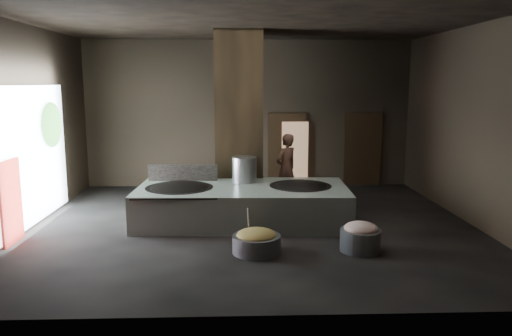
{
  "coord_description": "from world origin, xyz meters",
  "views": [
    {
      "loc": [
        -0.33,
        -10.99,
        3.2
      ],
      "look_at": [
        0.09,
        0.43,
        1.25
      ],
      "focal_mm": 35.0,
      "sensor_mm": 36.0,
      "label": 1
    }
  ],
  "objects_px": {
    "hearth_platform": "(243,204)",
    "veg_basin": "(256,244)",
    "wok_left": "(179,191)",
    "wok_right": "(300,189)",
    "stock_pot": "(244,170)",
    "meat_basin": "(360,240)",
    "cook": "(286,168)"
  },
  "relations": [
    {
      "from": "hearth_platform",
      "to": "wok_right",
      "type": "distance_m",
      "value": 1.39
    },
    {
      "from": "hearth_platform",
      "to": "veg_basin",
      "type": "xyz_separation_m",
      "value": [
        0.24,
        -2.16,
        -0.25
      ]
    },
    {
      "from": "hearth_platform",
      "to": "veg_basin",
      "type": "relative_size",
      "value": 5.21
    },
    {
      "from": "hearth_platform",
      "to": "stock_pot",
      "type": "height_order",
      "value": "stock_pot"
    },
    {
      "from": "wok_right",
      "to": "cook",
      "type": "xyz_separation_m",
      "value": [
        -0.16,
        1.83,
        0.18
      ]
    },
    {
      "from": "meat_basin",
      "to": "wok_right",
      "type": "bearing_deg",
      "value": 112.25
    },
    {
      "from": "hearth_platform",
      "to": "stock_pot",
      "type": "xyz_separation_m",
      "value": [
        0.05,
        0.55,
        0.71
      ]
    },
    {
      "from": "hearth_platform",
      "to": "cook",
      "type": "xyz_separation_m",
      "value": [
        1.19,
        1.88,
        0.51
      ]
    },
    {
      "from": "hearth_platform",
      "to": "wok_left",
      "type": "distance_m",
      "value": 1.49
    },
    {
      "from": "wok_left",
      "to": "stock_pot",
      "type": "distance_m",
      "value": 1.66
    },
    {
      "from": "wok_right",
      "to": "meat_basin",
      "type": "height_order",
      "value": "wok_right"
    },
    {
      "from": "stock_pot",
      "to": "hearth_platform",
      "type": "bearing_deg",
      "value": -95.19
    },
    {
      "from": "stock_pot",
      "to": "meat_basin",
      "type": "relative_size",
      "value": 0.8
    },
    {
      "from": "hearth_platform",
      "to": "cook",
      "type": "bearing_deg",
      "value": 59.93
    },
    {
      "from": "cook",
      "to": "meat_basin",
      "type": "height_order",
      "value": "cook"
    },
    {
      "from": "hearth_platform",
      "to": "wok_left",
      "type": "xyz_separation_m",
      "value": [
        -1.45,
        -0.05,
        0.33
      ]
    },
    {
      "from": "wok_left",
      "to": "wok_right",
      "type": "relative_size",
      "value": 1.07
    },
    {
      "from": "cook",
      "to": "veg_basin",
      "type": "relative_size",
      "value": 2.02
    },
    {
      "from": "wok_left",
      "to": "meat_basin",
      "type": "bearing_deg",
      "value": -29.51
    },
    {
      "from": "meat_basin",
      "to": "cook",
      "type": "bearing_deg",
      "value": 104.66
    },
    {
      "from": "wok_right",
      "to": "meat_basin",
      "type": "bearing_deg",
      "value": -67.75
    },
    {
      "from": "wok_right",
      "to": "cook",
      "type": "distance_m",
      "value": 1.85
    },
    {
      "from": "hearth_platform",
      "to": "wok_left",
      "type": "bearing_deg",
      "value": -175.67
    },
    {
      "from": "cook",
      "to": "veg_basin",
      "type": "xyz_separation_m",
      "value": [
        -0.95,
        -4.05,
        -0.76
      ]
    },
    {
      "from": "stock_pot",
      "to": "cook",
      "type": "bearing_deg",
      "value": 49.3
    },
    {
      "from": "cook",
      "to": "meat_basin",
      "type": "xyz_separation_m",
      "value": [
        1.05,
        -4.02,
        -0.72
      ]
    },
    {
      "from": "wok_left",
      "to": "cook",
      "type": "bearing_deg",
      "value": 36.13
    },
    {
      "from": "wok_left",
      "to": "wok_right",
      "type": "distance_m",
      "value": 2.8
    },
    {
      "from": "wok_right",
      "to": "meat_basin",
      "type": "relative_size",
      "value": 1.81
    },
    {
      "from": "stock_pot",
      "to": "veg_basin",
      "type": "distance_m",
      "value": 2.89
    },
    {
      "from": "wok_right",
      "to": "cook",
      "type": "height_order",
      "value": "cook"
    },
    {
      "from": "wok_right",
      "to": "stock_pot",
      "type": "relative_size",
      "value": 2.25
    }
  ]
}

